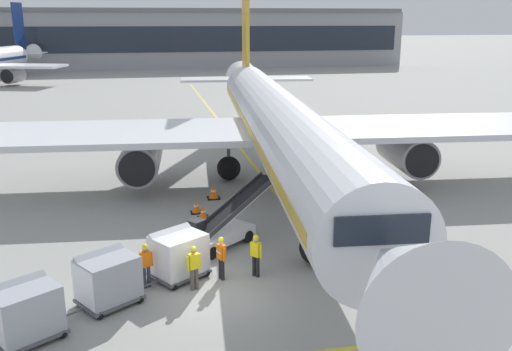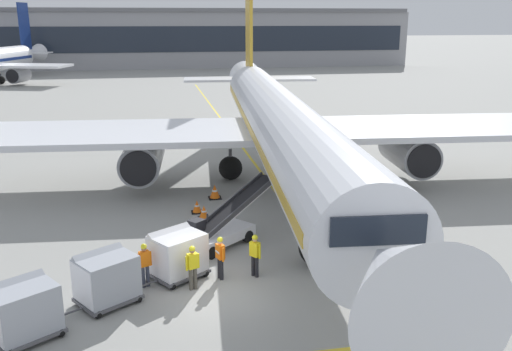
{
  "view_description": "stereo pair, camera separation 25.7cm",
  "coord_description": "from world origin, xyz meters",
  "px_view_note": "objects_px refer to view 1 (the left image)",
  "views": [
    {
      "loc": [
        -2.3,
        -18.42,
        9.78
      ],
      "look_at": [
        2.4,
        4.87,
        3.09
      ],
      "focal_mm": 39.2,
      "sensor_mm": 36.0,
      "label": 1
    },
    {
      "loc": [
        -2.05,
        -18.46,
        9.78
      ],
      "look_at": [
        2.4,
        4.87,
        3.09
      ],
      "focal_mm": 39.2,
      "sensor_mm": 36.0,
      "label": 2
    }
  ],
  "objects_px": {
    "baggage_cart_second": "(107,278)",
    "safety_cone_wingtip": "(196,207)",
    "ground_crew_wingwalker": "(146,263)",
    "ground_crew_by_loader": "(194,265)",
    "baggage_cart_lead": "(178,254)",
    "safety_cone_engine_keepout": "(203,213)",
    "baggage_cart_third": "(25,311)",
    "belt_loader": "(222,227)",
    "parked_airplane": "(276,123)",
    "ground_crew_by_carts": "(221,255)",
    "ground_crew_marshaller": "(256,253)",
    "safety_cone_nose_mark": "(214,192)"
  },
  "relations": [
    {
      "from": "ground_crew_wingwalker",
      "to": "safety_cone_nose_mark",
      "type": "relative_size",
      "value": 2.18
    },
    {
      "from": "safety_cone_engine_keepout",
      "to": "safety_cone_nose_mark",
      "type": "relative_size",
      "value": 0.88
    },
    {
      "from": "baggage_cart_second",
      "to": "ground_crew_marshaller",
      "type": "bearing_deg",
      "value": 11.44
    },
    {
      "from": "baggage_cart_third",
      "to": "safety_cone_nose_mark",
      "type": "bearing_deg",
      "value": 59.97
    },
    {
      "from": "safety_cone_nose_mark",
      "to": "ground_crew_wingwalker",
      "type": "bearing_deg",
      "value": -110.51
    },
    {
      "from": "ground_crew_by_loader",
      "to": "baggage_cart_second",
      "type": "bearing_deg",
      "value": -171.1
    },
    {
      "from": "baggage_cart_second",
      "to": "ground_crew_by_carts",
      "type": "xyz_separation_m",
      "value": [
        4.2,
        1.16,
        -0.0
      ]
    },
    {
      "from": "ground_crew_by_carts",
      "to": "ground_crew_marshaller",
      "type": "height_order",
      "value": "same"
    },
    {
      "from": "baggage_cart_third",
      "to": "safety_cone_engine_keepout",
      "type": "xyz_separation_m",
      "value": [
        6.64,
        9.88,
        -0.66
      ]
    },
    {
      "from": "baggage_cart_third",
      "to": "ground_crew_marshaller",
      "type": "height_order",
      "value": "baggage_cart_third"
    },
    {
      "from": "parked_airplane",
      "to": "baggage_cart_third",
      "type": "xyz_separation_m",
      "value": [
        -11.7,
        -15.5,
        -2.75
      ]
    },
    {
      "from": "baggage_cart_third",
      "to": "ground_crew_by_carts",
      "type": "height_order",
      "value": "baggage_cart_third"
    },
    {
      "from": "baggage_cart_third",
      "to": "safety_cone_engine_keepout",
      "type": "relative_size",
      "value": 3.87
    },
    {
      "from": "baggage_cart_second",
      "to": "ground_crew_by_carts",
      "type": "distance_m",
      "value": 4.36
    },
    {
      "from": "parked_airplane",
      "to": "ground_crew_marshaller",
      "type": "relative_size",
      "value": 26.86
    },
    {
      "from": "baggage_cart_third",
      "to": "ground_crew_marshaller",
      "type": "relative_size",
      "value": 1.55
    },
    {
      "from": "baggage_cart_second",
      "to": "safety_cone_wingtip",
      "type": "xyz_separation_m",
      "value": [
        3.97,
        9.03,
        -0.68
      ]
    },
    {
      "from": "baggage_cart_second",
      "to": "safety_cone_wingtip",
      "type": "bearing_deg",
      "value": 66.26
    },
    {
      "from": "belt_loader",
      "to": "safety_cone_nose_mark",
      "type": "distance_m",
      "value": 6.68
    },
    {
      "from": "ground_crew_marshaller",
      "to": "ground_crew_wingwalker",
      "type": "height_order",
      "value": "same"
    },
    {
      "from": "ground_crew_by_loader",
      "to": "safety_cone_wingtip",
      "type": "relative_size",
      "value": 2.62
    },
    {
      "from": "baggage_cart_second",
      "to": "baggage_cart_third",
      "type": "relative_size",
      "value": 1.0
    },
    {
      "from": "parked_airplane",
      "to": "ground_crew_wingwalker",
      "type": "xyz_separation_m",
      "value": [
        -7.96,
        -12.64,
        -2.75
      ]
    },
    {
      "from": "belt_loader",
      "to": "baggage_cart_lead",
      "type": "bearing_deg",
      "value": -125.68
    },
    {
      "from": "parked_airplane",
      "to": "belt_loader",
      "type": "distance_m",
      "value": 10.58
    },
    {
      "from": "ground_crew_by_loader",
      "to": "ground_crew_by_carts",
      "type": "distance_m",
      "value": 1.31
    },
    {
      "from": "ground_crew_by_carts",
      "to": "safety_cone_engine_keepout",
      "type": "bearing_deg",
      "value": 89.7
    },
    {
      "from": "safety_cone_nose_mark",
      "to": "safety_cone_engine_keepout",
      "type": "bearing_deg",
      "value": -106.11
    },
    {
      "from": "baggage_cart_second",
      "to": "baggage_cart_third",
      "type": "xyz_separation_m",
      "value": [
        -2.4,
        -1.83,
        0.0
      ]
    },
    {
      "from": "baggage_cart_lead",
      "to": "safety_cone_nose_mark",
      "type": "relative_size",
      "value": 3.39
    },
    {
      "from": "belt_loader",
      "to": "safety_cone_nose_mark",
      "type": "bearing_deg",
      "value": 85.97
    },
    {
      "from": "parked_airplane",
      "to": "safety_cone_nose_mark",
      "type": "relative_size",
      "value": 58.66
    },
    {
      "from": "ground_crew_by_carts",
      "to": "ground_crew_wingwalker",
      "type": "bearing_deg",
      "value": -177.34
    },
    {
      "from": "parked_airplane",
      "to": "safety_cone_wingtip",
      "type": "relative_size",
      "value": 70.41
    },
    {
      "from": "baggage_cart_lead",
      "to": "ground_crew_marshaller",
      "type": "xyz_separation_m",
      "value": [
        2.99,
        -0.52,
        -0.0
      ]
    },
    {
      "from": "baggage_cart_lead",
      "to": "safety_cone_engine_keepout",
      "type": "relative_size",
      "value": 3.87
    },
    {
      "from": "ground_crew_wingwalker",
      "to": "ground_crew_by_loader",
      "type": "bearing_deg",
      "value": -17.21
    },
    {
      "from": "baggage_cart_lead",
      "to": "safety_cone_engine_keepout",
      "type": "bearing_deg",
      "value": 75.38
    },
    {
      "from": "baggage_cart_third",
      "to": "safety_cone_engine_keepout",
      "type": "bearing_deg",
      "value": 56.09
    },
    {
      "from": "baggage_cart_lead",
      "to": "baggage_cart_second",
      "type": "height_order",
      "value": "same"
    },
    {
      "from": "parked_airplane",
      "to": "ground_crew_by_carts",
      "type": "bearing_deg",
      "value": -112.16
    },
    {
      "from": "belt_loader",
      "to": "ground_crew_wingwalker",
      "type": "height_order",
      "value": "belt_loader"
    },
    {
      "from": "ground_crew_by_loader",
      "to": "safety_cone_engine_keepout",
      "type": "height_order",
      "value": "ground_crew_by_loader"
    },
    {
      "from": "parked_airplane",
      "to": "safety_cone_wingtip",
      "type": "height_order",
      "value": "parked_airplane"
    },
    {
      "from": "safety_cone_wingtip",
      "to": "safety_cone_nose_mark",
      "type": "height_order",
      "value": "safety_cone_nose_mark"
    },
    {
      "from": "baggage_cart_second",
      "to": "ground_crew_by_loader",
      "type": "bearing_deg",
      "value": 8.9
    },
    {
      "from": "baggage_cart_third",
      "to": "belt_loader",
      "type": "bearing_deg",
      "value": 42.21
    },
    {
      "from": "safety_cone_wingtip",
      "to": "safety_cone_nose_mark",
      "type": "bearing_deg",
      "value": 61.79
    },
    {
      "from": "baggage_cart_second",
      "to": "baggage_cart_third",
      "type": "distance_m",
      "value": 3.02
    },
    {
      "from": "ground_crew_marshaller",
      "to": "safety_cone_engine_keepout",
      "type": "height_order",
      "value": "ground_crew_marshaller"
    }
  ]
}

